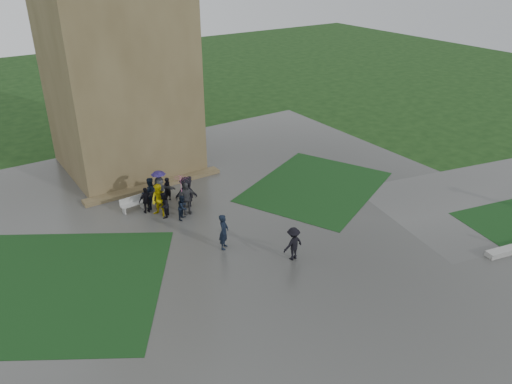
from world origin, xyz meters
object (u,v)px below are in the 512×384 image
bench (132,204)px  pedestrian_mid (224,232)px  pedestrian_near (293,244)px  tower (113,31)px

bench → pedestrian_mid: 6.83m
bench → pedestrian_mid: (2.36, -6.39, 0.53)m
bench → pedestrian_near: (4.65, -9.08, 0.44)m
tower → bench: tower is taller
pedestrian_mid → pedestrian_near: size_ratio=1.10×
bench → pedestrian_mid: size_ratio=0.75×
tower → pedestrian_mid: 15.21m
tower → pedestrian_near: 17.75m
bench → pedestrian_near: pedestrian_near is taller
bench → tower: bearing=66.2°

